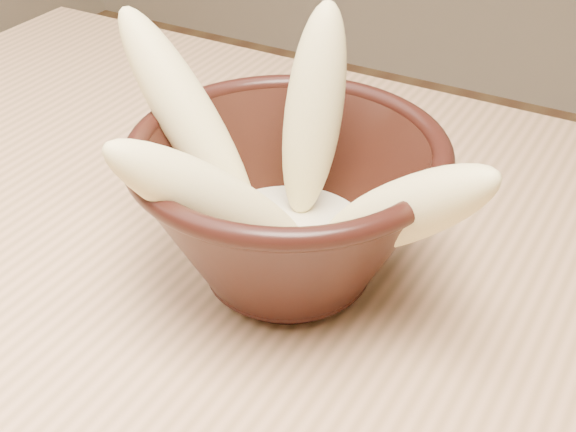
# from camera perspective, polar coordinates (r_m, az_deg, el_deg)

# --- Properties ---
(bowl) EXTENTS (0.21, 0.21, 0.11)m
(bowl) POSITION_cam_1_polar(r_m,az_deg,el_deg) (0.53, 0.00, 0.87)
(bowl) COLOR black
(bowl) RESTS_ON table
(milk_puddle) EXTENTS (0.12, 0.12, 0.02)m
(milk_puddle) POSITION_cam_1_polar(r_m,az_deg,el_deg) (0.55, 0.00, -1.59)
(milk_puddle) COLOR beige
(milk_puddle) RESTS_ON bowl
(banana_upright) EXTENTS (0.05, 0.07, 0.15)m
(banana_upright) POSITION_cam_1_polar(r_m,az_deg,el_deg) (0.54, 1.83, 7.38)
(banana_upright) COLOR #EFE18D
(banana_upright) RESTS_ON bowl
(banana_left) EXTENTS (0.14, 0.05, 0.16)m
(banana_left) POSITION_cam_1_polar(r_m,az_deg,el_deg) (0.55, -7.10, 6.90)
(banana_left) COLOR #EFE18D
(banana_left) RESTS_ON bowl
(banana_right) EXTENTS (0.15, 0.08, 0.13)m
(banana_right) POSITION_cam_1_polar(r_m,az_deg,el_deg) (0.48, 8.14, 0.31)
(banana_right) COLOR #EFE18D
(banana_right) RESTS_ON bowl
(banana_front) EXTENTS (0.11, 0.14, 0.13)m
(banana_front) POSITION_cam_1_polar(r_m,az_deg,el_deg) (0.48, -5.35, 1.07)
(banana_front) COLOR #EFE18D
(banana_front) RESTS_ON bowl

